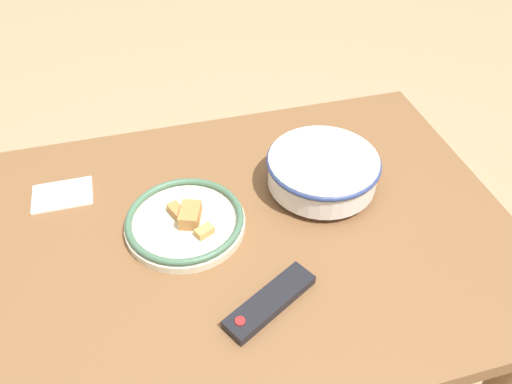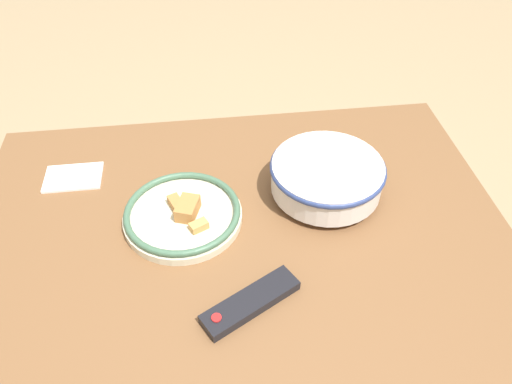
% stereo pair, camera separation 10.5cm
% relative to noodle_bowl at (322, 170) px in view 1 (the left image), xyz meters
% --- Properties ---
extents(dining_table, '(1.12, 0.80, 0.70)m').
position_rel_noodle_bowl_xyz_m(dining_table, '(0.20, 0.08, -0.14)').
color(dining_table, brown).
rests_on(dining_table, ground_plane).
extents(noodle_bowl, '(0.25, 0.25, 0.08)m').
position_rel_noodle_bowl_xyz_m(noodle_bowl, '(0.00, 0.00, 0.00)').
color(noodle_bowl, silver).
rests_on(noodle_bowl, dining_table).
extents(food_plate, '(0.25, 0.25, 0.05)m').
position_rel_noodle_bowl_xyz_m(food_plate, '(0.31, 0.04, -0.03)').
color(food_plate, beige).
rests_on(food_plate, dining_table).
extents(tv_remote, '(0.19, 0.14, 0.02)m').
position_rel_noodle_bowl_xyz_m(tv_remote, '(0.20, 0.27, -0.04)').
color(tv_remote, black).
rests_on(tv_remote, dining_table).
extents(folded_napkin, '(0.13, 0.09, 0.01)m').
position_rel_noodle_bowl_xyz_m(folded_napkin, '(0.56, -0.12, -0.05)').
color(folded_napkin, white).
rests_on(folded_napkin, dining_table).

